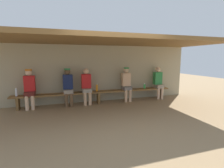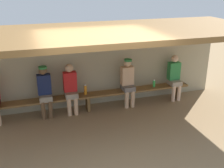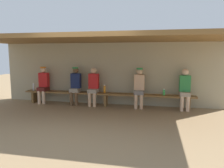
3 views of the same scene
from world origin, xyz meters
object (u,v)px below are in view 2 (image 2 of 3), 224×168
at_px(bench, 88,97).
at_px(player_rightmost, 128,80).
at_px(player_near_post, 174,76).
at_px(water_bottle_orange, 85,90).
at_px(water_bottle_clear, 154,83).
at_px(player_in_white, 45,89).
at_px(player_with_sunglasses, 71,87).

xyz_separation_m(bench, player_rightmost, (1.16, 0.00, 0.36)).
bearing_deg(bench, player_near_post, 0.07).
distance_m(bench, water_bottle_orange, 0.21).
bearing_deg(water_bottle_clear, player_in_white, 179.93).
bearing_deg(water_bottle_clear, player_rightmost, 179.72).
distance_m(player_with_sunglasses, player_in_white, 0.66).
distance_m(player_with_sunglasses, water_bottle_orange, 0.42).
bearing_deg(player_with_sunglasses, player_in_white, 179.96).
bearing_deg(player_with_sunglasses, player_rightmost, 0.02).
relative_size(player_with_sunglasses, water_bottle_clear, 6.41).
xyz_separation_m(player_near_post, water_bottle_orange, (-2.66, 0.03, -0.14)).
bearing_deg(player_in_white, water_bottle_clear, -0.07).
height_order(player_with_sunglasses, player_in_white, player_in_white).
xyz_separation_m(bench, player_with_sunglasses, (-0.45, 0.00, 0.34)).
relative_size(bench, player_in_white, 4.46).
relative_size(player_in_white, player_rightmost, 1.00).
xyz_separation_m(player_near_post, player_rightmost, (-1.46, 0.00, 0.02)).
bearing_deg(bench, player_with_sunglasses, 179.60).
relative_size(player_near_post, player_in_white, 0.99).
bearing_deg(player_near_post, player_with_sunglasses, 180.00).
height_order(player_rightmost, water_bottle_orange, player_rightmost).
distance_m(player_in_white, water_bottle_clear, 3.08).
bearing_deg(water_bottle_orange, bench, -31.19).
xyz_separation_m(bench, player_near_post, (2.62, 0.00, 0.34)).
xyz_separation_m(player_near_post, water_bottle_clear, (-0.65, -0.00, -0.17)).
relative_size(bench, water_bottle_orange, 21.45).
height_order(player_with_sunglasses, water_bottle_clear, player_with_sunglasses).
bearing_deg(player_rightmost, water_bottle_clear, -0.28).
bearing_deg(water_bottle_orange, water_bottle_clear, -0.82).
height_order(bench, player_rightmost, player_rightmost).
xyz_separation_m(water_bottle_orange, water_bottle_clear, (2.01, -0.03, -0.04)).
height_order(player_in_white, player_rightmost, same).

